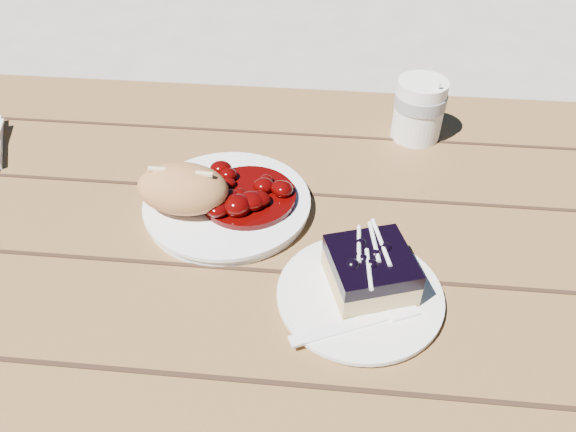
# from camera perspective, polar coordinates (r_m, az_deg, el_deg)

# --- Properties ---
(picnic_table) EXTENTS (2.00, 1.55, 0.75)m
(picnic_table) POSITION_cam_1_polar(r_m,az_deg,el_deg) (0.89, -1.58, -8.96)
(picnic_table) COLOR brown
(picnic_table) RESTS_ON ground
(main_plate) EXTENTS (0.23, 0.23, 0.02)m
(main_plate) POSITION_cam_1_polar(r_m,az_deg,el_deg) (0.81, -6.17, 1.14)
(main_plate) COLOR white
(main_plate) RESTS_ON picnic_table
(goulash_stew) EXTENTS (0.14, 0.14, 0.04)m
(goulash_stew) POSITION_cam_1_polar(r_m,az_deg,el_deg) (0.79, -4.10, 2.86)
(goulash_stew) COLOR #400202
(goulash_stew) RESTS_ON main_plate
(bread_roll) EXTENTS (0.13, 0.09, 0.07)m
(bread_roll) POSITION_cam_1_polar(r_m,az_deg,el_deg) (0.78, -10.63, 2.75)
(bread_roll) COLOR #AA7341
(bread_roll) RESTS_ON main_plate
(dessert_plate) EXTENTS (0.19, 0.19, 0.01)m
(dessert_plate) POSITION_cam_1_polar(r_m,az_deg,el_deg) (0.69, 7.29, -8.05)
(dessert_plate) COLOR white
(dessert_plate) RESTS_ON picnic_table
(blueberry_cake) EXTENTS (0.12, 0.12, 0.05)m
(blueberry_cake) POSITION_cam_1_polar(r_m,az_deg,el_deg) (0.68, 8.36, -5.42)
(blueberry_cake) COLOR tan
(blueberry_cake) RESTS_ON dessert_plate
(fork_dessert) EXTENTS (0.16, 0.09, 0.00)m
(fork_dessert) POSITION_cam_1_polar(r_m,az_deg,el_deg) (0.65, 5.53, -11.19)
(fork_dessert) COLOR white
(fork_dessert) RESTS_ON dessert_plate
(coffee_cup) EXTENTS (0.08, 0.08, 0.10)m
(coffee_cup) POSITION_cam_1_polar(r_m,az_deg,el_deg) (0.96, 13.16, 10.49)
(coffee_cup) COLOR white
(coffee_cup) RESTS_ON picnic_table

